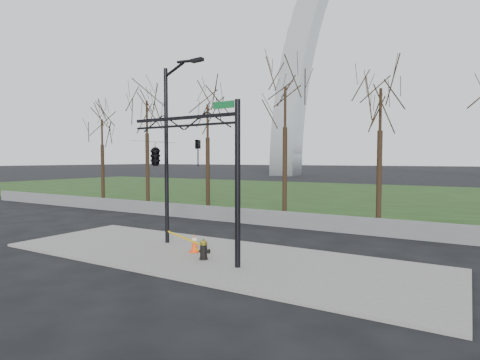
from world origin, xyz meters
The scene contains 11 objects.
ground centered at (0.00, 0.00, 0.00)m, with size 500.00×500.00×0.00m, color black.
sidewalk centered at (0.00, 0.00, 0.05)m, with size 18.00×6.00×0.10m, color slate.
grass_strip centered at (0.00, 30.00, 0.03)m, with size 120.00×40.00×0.06m, color #1E3312.
guardrail centered at (0.00, 8.00, 0.45)m, with size 60.00×0.30×0.90m, color #59595B.
gateway_arch centered at (0.00, 75.00, 32.50)m, with size 66.00×6.00×65.00m, color #B5B8BC, non-canonical shape.
tree_row centered at (-2.21, 12.00, 4.77)m, with size 41.58×4.00×9.53m.
fire_hydrant centered at (0.20, -0.68, 0.47)m, with size 0.50×0.33×0.80m.
traffic_cone centered at (-0.84, 0.10, 0.47)m, with size 0.47×0.47×0.75m.
street_light centered at (-2.82, 0.91, 4.69)m, with size 2.38×0.53×8.21m.
traffic_signal_mast centered at (-1.38, -0.78, 4.15)m, with size 5.10×2.50×6.00m.
caution_tape centered at (-1.14, 0.02, 0.54)m, with size 3.23×1.63×0.42m.
Camera 1 is at (8.87, -12.61, 3.91)m, focal length 29.19 mm.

